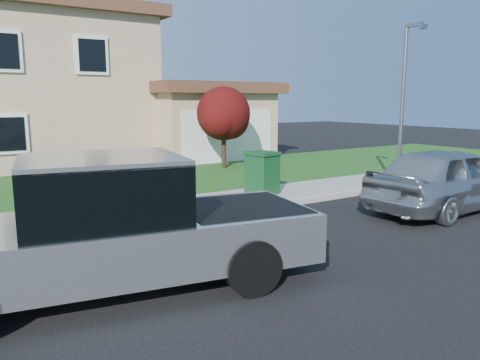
{
  "coord_description": "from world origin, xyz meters",
  "views": [
    {
      "loc": [
        -4.49,
        -6.84,
        2.86
      ],
      "look_at": [
        0.77,
        1.25,
        1.2
      ],
      "focal_mm": 35.0,
      "sensor_mm": 36.0,
      "label": 1
    }
  ],
  "objects_px": {
    "pickup_truck": "(113,229)",
    "ornamental_tree": "(224,116)",
    "street_lamp": "(404,98)",
    "sedan": "(448,179)",
    "woman": "(117,206)",
    "trash_bin": "(262,172)"
  },
  "relations": [
    {
      "from": "pickup_truck",
      "to": "ornamental_tree",
      "type": "bearing_deg",
      "value": 61.02
    },
    {
      "from": "ornamental_tree",
      "to": "street_lamp",
      "type": "height_order",
      "value": "street_lamp"
    },
    {
      "from": "sedan",
      "to": "street_lamp",
      "type": "distance_m",
      "value": 3.28
    },
    {
      "from": "sedan",
      "to": "street_lamp",
      "type": "relative_size",
      "value": 0.98
    },
    {
      "from": "pickup_truck",
      "to": "street_lamp",
      "type": "distance_m",
      "value": 10.5
    },
    {
      "from": "pickup_truck",
      "to": "street_lamp",
      "type": "xyz_separation_m",
      "value": [
        9.97,
        2.68,
        1.94
      ]
    },
    {
      "from": "ornamental_tree",
      "to": "sedan",
      "type": "bearing_deg",
      "value": -82.88
    },
    {
      "from": "woman",
      "to": "sedan",
      "type": "bearing_deg",
      "value": -175.45
    },
    {
      "from": "woman",
      "to": "ornamental_tree",
      "type": "distance_m",
      "value": 10.24
    },
    {
      "from": "sedan",
      "to": "trash_bin",
      "type": "bearing_deg",
      "value": 36.94
    },
    {
      "from": "sedan",
      "to": "trash_bin",
      "type": "relative_size",
      "value": 4.05
    },
    {
      "from": "sedan",
      "to": "ornamental_tree",
      "type": "distance_m",
      "value": 9.43
    },
    {
      "from": "trash_bin",
      "to": "pickup_truck",
      "type": "bearing_deg",
      "value": -154.16
    },
    {
      "from": "ornamental_tree",
      "to": "trash_bin",
      "type": "distance_m",
      "value": 5.91
    },
    {
      "from": "woman",
      "to": "ornamental_tree",
      "type": "relative_size",
      "value": 0.5
    },
    {
      "from": "pickup_truck",
      "to": "ornamental_tree",
      "type": "xyz_separation_m",
      "value": [
        7.74,
        9.62,
        1.25
      ]
    },
    {
      "from": "pickup_truck",
      "to": "woman",
      "type": "xyz_separation_m",
      "value": [
        0.79,
        2.23,
        -0.17
      ]
    },
    {
      "from": "sedan",
      "to": "woman",
      "type": "bearing_deg",
      "value": 75.11
    },
    {
      "from": "pickup_truck",
      "to": "trash_bin",
      "type": "bearing_deg",
      "value": 46.08
    },
    {
      "from": "street_lamp",
      "to": "sedan",
      "type": "bearing_deg",
      "value": -120.21
    },
    {
      "from": "pickup_truck",
      "to": "sedan",
      "type": "distance_m",
      "value": 8.91
    },
    {
      "from": "ornamental_tree",
      "to": "street_lamp",
      "type": "xyz_separation_m",
      "value": [
        2.23,
        -6.94,
        0.7
      ]
    }
  ]
}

